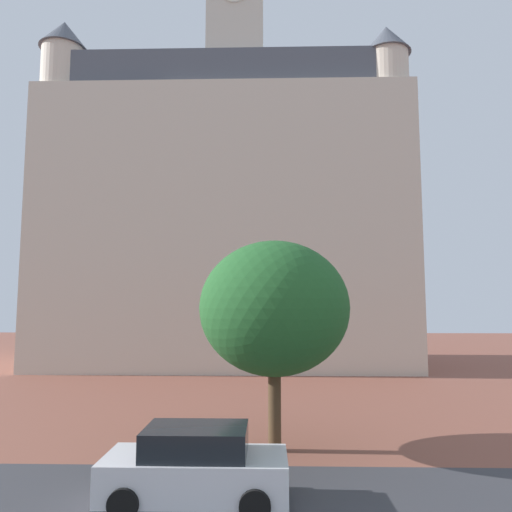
{
  "coord_description": "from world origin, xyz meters",
  "views": [
    {
      "loc": [
        0.67,
        0.13,
        4.33
      ],
      "look_at": [
        0.37,
        12.17,
        5.57
      ],
      "focal_mm": 32.66,
      "sensor_mm": 36.0,
      "label": 1
    }
  ],
  "objects": [
    {
      "name": "landmark_building",
      "position": [
        -2.28,
        34.52,
        11.05
      ],
      "size": [
        25.3,
        12.27,
        35.15
      ],
      "color": "beige",
      "rests_on": "ground_plane"
    },
    {
      "name": "car_white",
      "position": [
        -0.92,
        10.72,
        0.77
      ],
      "size": [
        4.01,
        1.93,
        1.62
      ],
      "color": "silver",
      "rests_on": "ground_plane"
    },
    {
      "name": "tree_curb_far",
      "position": [
        0.87,
        14.39,
        4.2
      ],
      "size": [
        4.55,
        4.55,
        6.26
      ],
      "color": "#4C3823",
      "rests_on": "ground_plane"
    }
  ]
}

